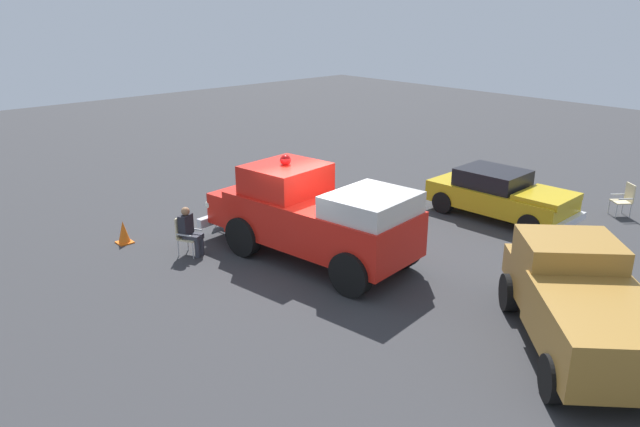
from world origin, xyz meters
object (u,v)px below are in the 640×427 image
parked_pickup (580,302)px  spectator_seated (189,229)px  classic_hot_rod (501,195)px  traffic_cone (124,232)px  vintage_fire_truck (313,215)px  lawn_chair_near_truck (185,233)px  lawn_chair_spare (224,204)px  lawn_chair_by_car (625,197)px

parked_pickup → spectator_seated: bearing=-161.3°
classic_hot_rod → traffic_cone: 11.02m
vintage_fire_truck → lawn_chair_near_truck: (-2.46, -2.24, -0.61)m
vintage_fire_truck → traffic_cone: vintage_fire_truck is taller
lawn_chair_near_truck → traffic_cone: bearing=-154.0°
parked_pickup → spectator_seated: 9.34m
parked_pickup → traffic_cone: size_ratio=7.42×
parked_pickup → lawn_chair_spare: 10.29m
classic_hot_rod → traffic_cone: classic_hot_rod is taller
lawn_chair_by_car → vintage_fire_truck: bearing=-113.2°
classic_hot_rod → traffic_cone: (-5.78, -9.38, -0.44)m
lawn_chair_by_car → spectator_seated: size_ratio=0.79×
lawn_chair_near_truck → traffic_cone: lawn_chair_near_truck is taller
vintage_fire_truck → spectator_seated: bearing=-137.2°
vintage_fire_truck → lawn_chair_by_car: size_ratio=6.05×
classic_hot_rod → lawn_chair_spare: classic_hot_rod is taller
lawn_chair_near_truck → lawn_chair_by_car: size_ratio=1.00×
parked_pickup → lawn_chair_near_truck: 9.47m
lawn_chair_spare → traffic_cone: lawn_chair_spare is taller
vintage_fire_truck → traffic_cone: 5.35m
classic_hot_rod → lawn_chair_near_truck: bearing=-115.1°
parked_pickup → lawn_chair_spare: size_ratio=4.62×
parked_pickup → spectator_seated: size_ratio=3.65×
classic_hot_rod → traffic_cone: size_ratio=6.97×
classic_hot_rod → parked_pickup: size_ratio=0.94×
lawn_chair_spare → classic_hot_rod: bearing=50.9°
spectator_seated → classic_hot_rod: bearing=65.4°
parked_pickup → traffic_cone: (-10.76, -3.94, -0.68)m
lawn_chair_spare → spectator_seated: (1.39, -1.97, 0.11)m
vintage_fire_truck → parked_pickup: bearing=7.2°
traffic_cone → lawn_chair_spare: bearing=79.8°
lawn_chair_by_car → lawn_chair_spare: same height
lawn_chair_near_truck → spectator_seated: 0.17m
classic_hot_rod → spectator_seated: bearing=-114.6°
lawn_chair_near_truck → lawn_chair_spare: (-1.27, 2.03, 0.00)m
parked_pickup → spectator_seated: (-8.84, -3.00, -0.29)m
parked_pickup → traffic_cone: bearing=-159.9°
vintage_fire_truck → lawn_chair_near_truck: 3.38m
parked_pickup → lawn_chair_by_car: (-2.52, 8.44, -0.40)m
parked_pickup → lawn_chair_spare: bearing=-174.3°
vintage_fire_truck → spectator_seated: 3.24m
lawn_chair_by_car → classic_hot_rod: bearing=-129.3°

